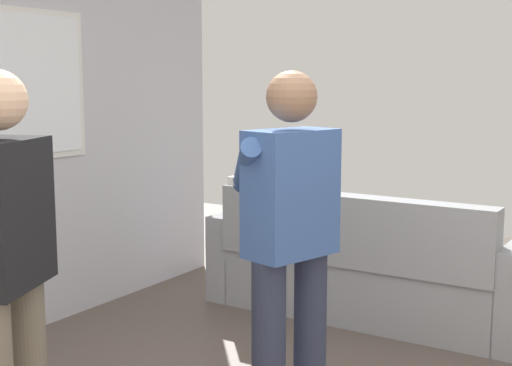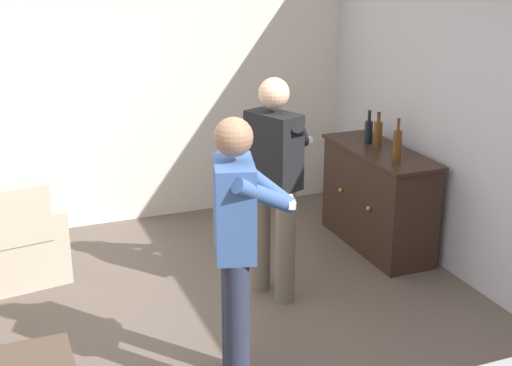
% 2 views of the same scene
% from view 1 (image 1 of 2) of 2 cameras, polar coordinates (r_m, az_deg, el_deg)
% --- Properties ---
extents(couch, '(0.57, 2.25, 0.89)m').
position_cam_1_polar(couch, '(4.95, 8.23, -7.00)').
color(couch, gray).
rests_on(couch, ground).
extents(person_standing_left, '(0.52, 0.52, 1.68)m').
position_cam_1_polar(person_standing_left, '(2.81, -19.60, -6.73)').
color(person_standing_left, '#6B6051').
rests_on(person_standing_left, ground).
extents(person_standing_right, '(0.54, 0.52, 1.68)m').
position_cam_1_polar(person_standing_right, '(3.13, 2.64, -4.72)').
color(person_standing_right, '#282D42').
rests_on(person_standing_right, ground).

